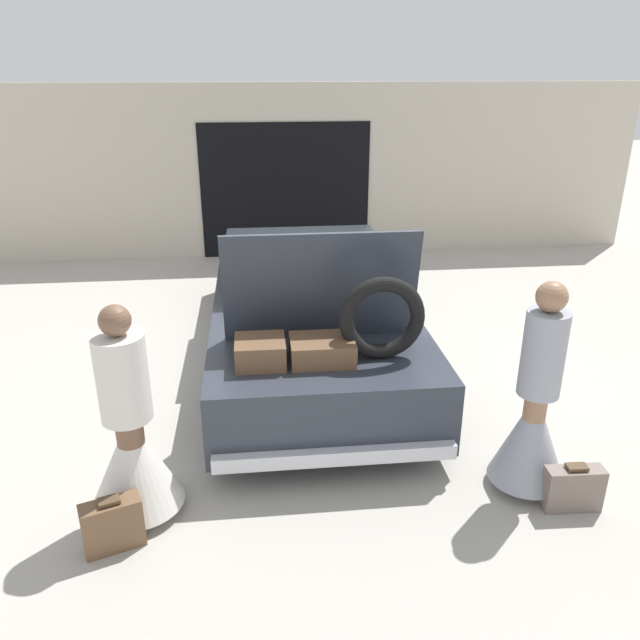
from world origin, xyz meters
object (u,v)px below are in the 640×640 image
car (307,307)px  suitcase_beside_left_person (113,525)px  person_left (131,444)px  suitcase_beside_right_person (573,488)px  person_right (534,418)px

car → suitcase_beside_left_person: car is taller
person_left → suitcase_beside_right_person: person_left is taller
person_left → person_right: person_right is taller
suitcase_beside_right_person → car: bearing=120.9°
person_left → person_right: size_ratio=0.96×
car → person_left: size_ratio=2.98×
car → person_right: car is taller
car → suitcase_beside_right_person: 3.34m
car → suitcase_beside_right_person: bearing=-59.1°
person_left → suitcase_beside_right_person: size_ratio=3.78×
car → suitcase_beside_right_person: (1.70, -2.84, -0.40)m
person_right → suitcase_beside_left_person: size_ratio=3.94×
person_right → suitcase_beside_left_person: (-3.05, -0.35, -0.42)m
suitcase_beside_left_person → person_left: bearing=74.1°
person_right → suitcase_beside_right_person: 0.57m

